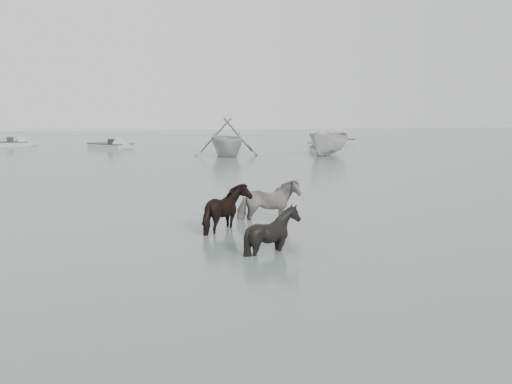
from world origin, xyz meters
TOP-DOWN VIEW (x-y plane):
  - ground at (0.00, 0.00)m, footprint 140.00×140.00m
  - pony_pinto at (0.16, 1.81)m, footprint 1.70×0.80m
  - pony_dark at (-1.16, 0.66)m, footprint 1.48×1.61m
  - pony_black at (-0.62, -1.61)m, footprint 1.46×1.37m
  - rowboat_trail at (2.84, 22.91)m, footprint 4.32×4.98m
  - boat_small at (9.41, 21.95)m, footprint 4.34×4.35m
  - skiff_port at (9.75, 23.76)m, footprint 2.39×4.80m
  - skiff_mid at (-4.57, 32.14)m, footprint 4.45×4.85m
  - skiff_star at (14.57, 34.53)m, footprint 5.16×2.98m
  - skiff_far at (-13.17, 36.23)m, footprint 5.72×2.69m

SIDE VIEW (x-z plane):
  - ground at x=0.00m, z-range 0.00..0.00m
  - skiff_port at x=9.75m, z-range 0.00..0.75m
  - skiff_mid at x=-4.57m, z-range 0.00..0.75m
  - skiff_star at x=14.57m, z-range 0.00..0.75m
  - skiff_far at x=-13.17m, z-range 0.00..0.75m
  - pony_black at x=-0.62m, z-range 0.00..1.31m
  - pony_dark at x=-1.16m, z-range 0.00..1.36m
  - pony_pinto at x=0.16m, z-range 0.00..1.42m
  - boat_small at x=9.41m, z-range 0.00..1.72m
  - rowboat_trail at x=2.84m, z-range 0.00..2.58m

